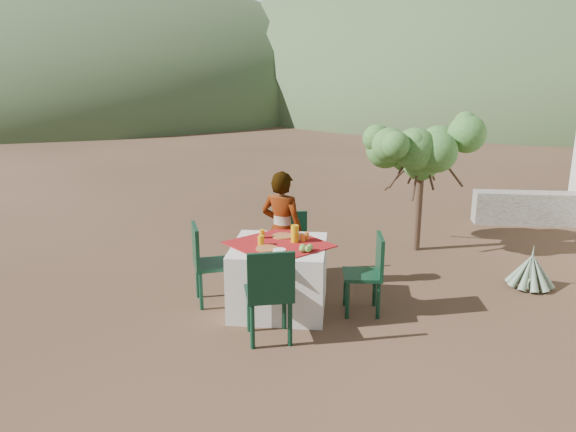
{
  "coord_description": "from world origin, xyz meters",
  "views": [
    {
      "loc": [
        0.08,
        -6.19,
        2.71
      ],
      "look_at": [
        -0.56,
        0.01,
        0.97
      ],
      "focal_mm": 35.0,
      "sensor_mm": 36.0,
      "label": 1
    }
  ],
  "objects_px": {
    "chair_far": "(293,241)",
    "juice_pitcher": "(295,234)",
    "agave": "(531,271)",
    "shrub_tree": "(425,156)",
    "table": "(279,276)",
    "chair_near": "(270,291)",
    "person": "(282,230)",
    "chair_left": "(207,260)",
    "chair_right": "(369,270)"
  },
  "relations": [
    {
      "from": "table",
      "to": "person",
      "type": "bearing_deg",
      "value": 93.51
    },
    {
      "from": "chair_near",
      "to": "person",
      "type": "bearing_deg",
      "value": -103.11
    },
    {
      "from": "shrub_tree",
      "to": "chair_near",
      "type": "bearing_deg",
      "value": -120.61
    },
    {
      "from": "chair_far",
      "to": "chair_left",
      "type": "height_order",
      "value": "chair_left"
    },
    {
      "from": "shrub_tree",
      "to": "agave",
      "type": "xyz_separation_m",
      "value": [
        1.18,
        -1.34,
        -1.18
      ]
    },
    {
      "from": "chair_left",
      "to": "juice_pitcher",
      "type": "bearing_deg",
      "value": -109.5
    },
    {
      "from": "chair_far",
      "to": "shrub_tree",
      "type": "bearing_deg",
      "value": 24.48
    },
    {
      "from": "table",
      "to": "juice_pitcher",
      "type": "bearing_deg",
      "value": 24.99
    },
    {
      "from": "chair_near",
      "to": "juice_pitcher",
      "type": "distance_m",
      "value": 0.96
    },
    {
      "from": "chair_right",
      "to": "agave",
      "type": "xyz_separation_m",
      "value": [
        2.02,
        0.93,
        -0.29
      ]
    },
    {
      "from": "shrub_tree",
      "to": "agave",
      "type": "relative_size",
      "value": 2.88
    },
    {
      "from": "chair_far",
      "to": "chair_left",
      "type": "bearing_deg",
      "value": -143.03
    },
    {
      "from": "chair_right",
      "to": "agave",
      "type": "height_order",
      "value": "chair_right"
    },
    {
      "from": "person",
      "to": "shrub_tree",
      "type": "height_order",
      "value": "shrub_tree"
    },
    {
      "from": "juice_pitcher",
      "to": "chair_near",
      "type": "bearing_deg",
      "value": -100.31
    },
    {
      "from": "table",
      "to": "chair_left",
      "type": "xyz_separation_m",
      "value": [
        -0.83,
        0.05,
        0.14
      ]
    },
    {
      "from": "chair_far",
      "to": "juice_pitcher",
      "type": "xyz_separation_m",
      "value": [
        0.11,
        -0.95,
        0.4
      ]
    },
    {
      "from": "table",
      "to": "person",
      "type": "xyz_separation_m",
      "value": [
        -0.04,
        0.63,
        0.35
      ]
    },
    {
      "from": "chair_far",
      "to": "chair_near",
      "type": "xyz_separation_m",
      "value": [
        -0.05,
        -1.84,
        0.09
      ]
    },
    {
      "from": "shrub_tree",
      "to": "chair_far",
      "type": "bearing_deg",
      "value": -144.99
    },
    {
      "from": "chair_left",
      "to": "agave",
      "type": "height_order",
      "value": "chair_left"
    },
    {
      "from": "table",
      "to": "agave",
      "type": "relative_size",
      "value": 2.14
    },
    {
      "from": "chair_near",
      "to": "chair_left",
      "type": "xyz_separation_m",
      "value": [
        -0.84,
        0.87,
        -0.03
      ]
    },
    {
      "from": "chair_right",
      "to": "agave",
      "type": "distance_m",
      "value": 2.24
    },
    {
      "from": "chair_left",
      "to": "agave",
      "type": "distance_m",
      "value": 3.95
    },
    {
      "from": "table",
      "to": "chair_far",
      "type": "relative_size",
      "value": 1.57
    },
    {
      "from": "chair_near",
      "to": "shrub_tree",
      "type": "height_order",
      "value": "shrub_tree"
    },
    {
      "from": "chair_right",
      "to": "juice_pitcher",
      "type": "xyz_separation_m",
      "value": [
        -0.83,
        0.09,
        0.37
      ]
    },
    {
      "from": "chair_far",
      "to": "person",
      "type": "bearing_deg",
      "value": -114.06
    },
    {
      "from": "table",
      "to": "person",
      "type": "relative_size",
      "value": 0.9
    },
    {
      "from": "person",
      "to": "shrub_tree",
      "type": "relative_size",
      "value": 0.83
    },
    {
      "from": "chair_near",
      "to": "person",
      "type": "relative_size",
      "value": 0.68
    },
    {
      "from": "chair_right",
      "to": "table",
      "type": "bearing_deg",
      "value": -94.75
    },
    {
      "from": "table",
      "to": "agave",
      "type": "height_order",
      "value": "table"
    },
    {
      "from": "chair_near",
      "to": "shrub_tree",
      "type": "relative_size",
      "value": 0.56
    },
    {
      "from": "chair_far",
      "to": "chair_left",
      "type": "distance_m",
      "value": 1.32
    },
    {
      "from": "chair_far",
      "to": "juice_pitcher",
      "type": "relative_size",
      "value": 4.29
    },
    {
      "from": "chair_left",
      "to": "agave",
      "type": "relative_size",
      "value": 1.54
    },
    {
      "from": "shrub_tree",
      "to": "agave",
      "type": "height_order",
      "value": "shrub_tree"
    },
    {
      "from": "table",
      "to": "chair_near",
      "type": "height_order",
      "value": "chair_near"
    },
    {
      "from": "juice_pitcher",
      "to": "table",
      "type": "bearing_deg",
      "value": -155.01
    },
    {
      "from": "chair_near",
      "to": "person",
      "type": "height_order",
      "value": "person"
    },
    {
      "from": "table",
      "to": "shrub_tree",
      "type": "height_order",
      "value": "shrub_tree"
    },
    {
      "from": "chair_left",
      "to": "person",
      "type": "distance_m",
      "value": 1.0
    },
    {
      "from": "chair_left",
      "to": "chair_far",
      "type": "bearing_deg",
      "value": -63.37
    },
    {
      "from": "agave",
      "to": "chair_far",
      "type": "bearing_deg",
      "value": 177.97
    },
    {
      "from": "table",
      "to": "chair_right",
      "type": "height_order",
      "value": "chair_right"
    },
    {
      "from": "chair_left",
      "to": "person",
      "type": "bearing_deg",
      "value": -75.15
    },
    {
      "from": "table",
      "to": "juice_pitcher",
      "type": "height_order",
      "value": "juice_pitcher"
    },
    {
      "from": "agave",
      "to": "shrub_tree",
      "type": "bearing_deg",
      "value": 131.33
    }
  ]
}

